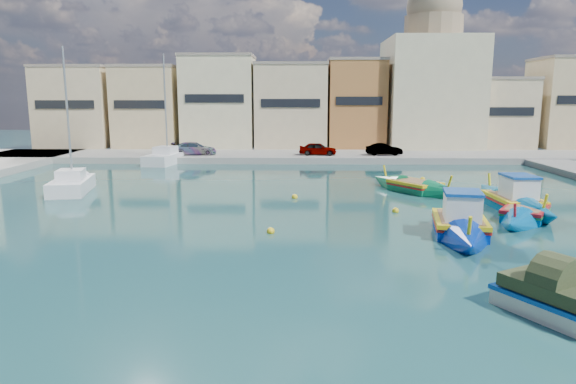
% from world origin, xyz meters
% --- Properties ---
extents(ground, '(160.00, 160.00, 0.00)m').
position_xyz_m(ground, '(0.00, 0.00, 0.00)').
color(ground, '#163E42').
rests_on(ground, ground).
extents(north_quay, '(80.00, 8.00, 0.60)m').
position_xyz_m(north_quay, '(0.00, 32.00, 0.30)').
color(north_quay, gray).
rests_on(north_quay, ground).
extents(north_townhouses, '(83.20, 7.87, 10.19)m').
position_xyz_m(north_townhouses, '(6.68, 39.36, 5.00)').
color(north_townhouses, '#CAB48B').
rests_on(north_townhouses, ground).
extents(church_block, '(10.00, 10.00, 19.10)m').
position_xyz_m(church_block, '(10.00, 40.00, 8.41)').
color(church_block, beige).
rests_on(church_block, ground).
extents(parked_cars, '(22.51, 2.19, 1.25)m').
position_xyz_m(parked_cars, '(-6.99, 30.50, 1.21)').
color(parked_cars, '#4C1919').
rests_on(parked_cars, north_quay).
extents(luzzu_turquoise_cabin, '(2.36, 9.56, 3.05)m').
position_xyz_m(luzzu_turquoise_cabin, '(7.00, 8.69, 0.37)').
color(luzzu_turquoise_cabin, '#006097').
rests_on(luzzu_turquoise_cabin, ground).
extents(luzzu_blue_cabin, '(3.80, 9.05, 3.12)m').
position_xyz_m(luzzu_blue_cabin, '(2.37, 3.30, 0.38)').
color(luzzu_blue_cabin, '#0029A2').
rests_on(luzzu_blue_cabin, ground).
extents(luzzu_cyan_mid, '(5.81, 7.50, 2.30)m').
position_xyz_m(luzzu_cyan_mid, '(6.56, 6.15, 0.24)').
color(luzzu_cyan_mid, '#005DA0').
rests_on(luzzu_cyan_mid, ground).
extents(luzzu_green, '(6.10, 7.63, 2.48)m').
position_xyz_m(luzzu_green, '(2.72, 13.92, 0.27)').
color(luzzu_green, '#0A6E42').
rests_on(luzzu_green, ground).
extents(tender_near, '(3.08, 3.60, 1.56)m').
position_xyz_m(tender_near, '(2.26, -5.66, 0.48)').
color(tender_near, beige).
rests_on(tender_near, ground).
extents(yacht_north, '(3.64, 8.42, 10.89)m').
position_xyz_m(yacht_north, '(-17.06, 30.02, 0.43)').
color(yacht_north, white).
rests_on(yacht_north, ground).
extents(yacht_midnorth, '(3.49, 7.36, 10.04)m').
position_xyz_m(yacht_midnorth, '(-20.02, 14.79, 0.40)').
color(yacht_midnorth, white).
rests_on(yacht_midnorth, ground).
extents(mooring_buoys, '(18.56, 21.69, 0.36)m').
position_xyz_m(mooring_buoys, '(1.48, 6.48, 0.08)').
color(mooring_buoys, yellow).
rests_on(mooring_buoys, ground).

